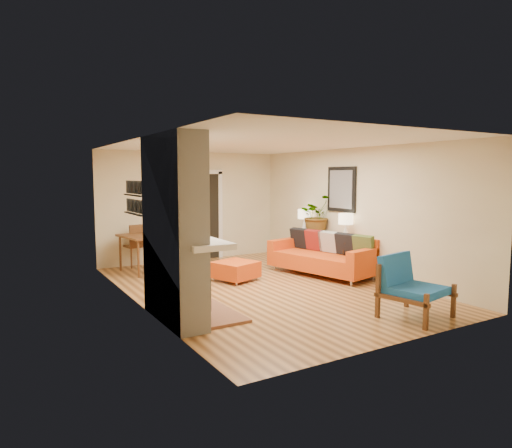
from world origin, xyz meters
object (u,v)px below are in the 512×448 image
at_px(dining_table, 145,242).
at_px(lamp_far, 304,218).
at_px(houseplant, 317,215).
at_px(ottoman, 235,270).
at_px(sofa, 325,255).
at_px(blue_chair, 408,283).
at_px(console_table, 323,242).
at_px(lamp_near, 346,223).

relative_size(dining_table, lamp_far, 3.39).
bearing_deg(houseplant, ottoman, -173.14).
xyz_separation_m(sofa, houseplant, (0.32, 0.68, 0.78)).
relative_size(ottoman, dining_table, 0.51).
bearing_deg(blue_chair, sofa, 74.72).
height_order(console_table, lamp_near, lamp_near).
relative_size(sofa, blue_chair, 2.39).
xyz_separation_m(sofa, blue_chair, (-0.78, -2.87, 0.10)).
bearing_deg(lamp_far, blue_chair, -105.50).
bearing_deg(blue_chair, houseplant, 72.68).
distance_m(ottoman, blue_chair, 3.47).
bearing_deg(lamp_far, console_table, -90.00).
height_order(lamp_near, lamp_far, same).
height_order(blue_chair, dining_table, dining_table).
relative_size(ottoman, lamp_near, 1.72).
relative_size(console_table, lamp_far, 3.43).
relative_size(blue_chair, dining_table, 0.55).
bearing_deg(sofa, console_table, 55.39).
bearing_deg(blue_chair, dining_table, 115.26).
bearing_deg(houseplant, blue_chair, -107.32).
height_order(blue_chair, lamp_far, lamp_far).
bearing_deg(sofa, blue_chair, -105.28).
height_order(sofa, dining_table, dining_table).
relative_size(dining_table, lamp_near, 3.39).
relative_size(sofa, dining_table, 1.31).
xyz_separation_m(blue_chair, lamp_far, (1.12, 4.03, 0.58)).
bearing_deg(dining_table, houseplant, -22.50).
xyz_separation_m(blue_chair, console_table, (1.12, 3.35, 0.09)).
bearing_deg(ottoman, houseplant, 6.86).
bearing_deg(lamp_far, lamp_near, -90.00).
height_order(sofa, blue_chair, blue_chair).
bearing_deg(lamp_near, lamp_far, 90.00).
bearing_deg(lamp_near, blue_chair, -113.14).
distance_m(lamp_near, houseplant, 0.94).
height_order(lamp_far, houseplant, houseplant).
xyz_separation_m(sofa, dining_table, (-3.14, 2.12, 0.24)).
relative_size(dining_table, console_table, 0.99).
xyz_separation_m(blue_chair, lamp_near, (1.12, 2.61, 0.58)).
relative_size(sofa, houseplant, 2.70).
height_order(lamp_near, houseplant, houseplant).
distance_m(ottoman, dining_table, 2.16).
relative_size(console_table, lamp_near, 3.43).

